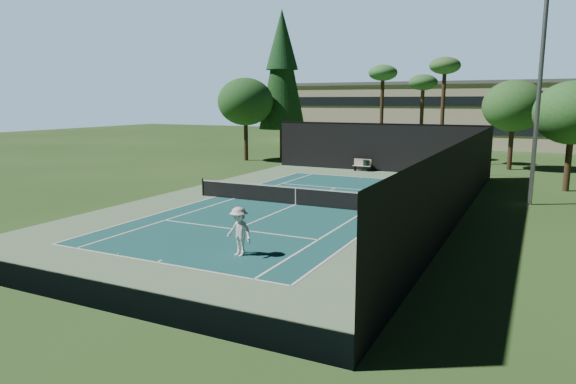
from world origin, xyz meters
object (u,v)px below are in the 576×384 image
(park_bench, at_px, (362,165))
(player, at_px, (239,232))
(trash_bin, at_px, (366,166))
(tennis_net, at_px, (296,195))
(tennis_ball_b, at_px, (281,193))
(tennis_ball_d, at_px, (286,189))
(tennis_ball_c, at_px, (314,191))
(tennis_ball_a, at_px, (119,254))

(park_bench, bearing_deg, player, -82.41)
(trash_bin, bearing_deg, tennis_net, -87.14)
(tennis_net, distance_m, park_bench, 15.53)
(player, height_order, tennis_ball_b, player)
(tennis_ball_d, relative_size, park_bench, 0.05)
(tennis_ball_c, bearing_deg, trash_bin, 90.10)
(park_bench, bearing_deg, tennis_ball_d, -98.51)
(tennis_net, relative_size, park_bench, 8.60)
(tennis_ball_a, bearing_deg, player, 25.10)
(tennis_ball_c, bearing_deg, tennis_net, -80.09)
(park_bench, height_order, trash_bin, park_bench)
(player, height_order, tennis_ball_c, player)
(player, distance_m, tennis_ball_c, 14.46)
(player, bearing_deg, tennis_ball_b, 124.48)
(tennis_ball_b, xyz_separation_m, tennis_ball_c, (1.59, 1.51, 0.01))
(tennis_ball_b, bearing_deg, tennis_ball_d, 105.53)
(tennis_ball_b, relative_size, tennis_ball_c, 0.83)
(tennis_ball_b, bearing_deg, park_bench, 84.40)
(player, relative_size, park_bench, 1.26)
(tennis_ball_a, relative_size, tennis_ball_c, 0.90)
(tennis_ball_a, height_order, tennis_ball_b, tennis_ball_a)
(tennis_ball_b, height_order, park_bench, park_bench)
(tennis_net, relative_size, tennis_ball_a, 197.42)
(tennis_ball_d, distance_m, park_bench, 11.27)
(tennis_ball_c, bearing_deg, park_bench, 91.79)
(player, xyz_separation_m, tennis_ball_b, (-4.61, 12.60, -0.92))
(tennis_net, xyz_separation_m, tennis_ball_a, (-1.96, -11.75, -0.52))
(tennis_net, height_order, player, player)
(tennis_net, bearing_deg, tennis_ball_a, -99.48)
(tennis_net, relative_size, tennis_ball_b, 213.90)
(tennis_ball_a, height_order, tennis_ball_c, tennis_ball_c)
(tennis_ball_b, xyz_separation_m, trash_bin, (1.57, 12.71, 0.45))
(tennis_ball_a, xyz_separation_m, tennis_ball_c, (1.20, 16.09, 0.00))
(tennis_ball_b, distance_m, trash_bin, 12.82)
(tennis_ball_a, distance_m, park_bench, 27.26)
(player, relative_size, trash_bin, 2.01)
(tennis_ball_d, relative_size, trash_bin, 0.08)
(park_bench, relative_size, trash_bin, 1.59)
(player, xyz_separation_m, tennis_ball_a, (-4.22, -1.98, -0.92))
(park_bench, bearing_deg, tennis_net, -85.91)
(tennis_ball_c, distance_m, park_bench, 11.17)
(player, bearing_deg, park_bench, 111.99)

